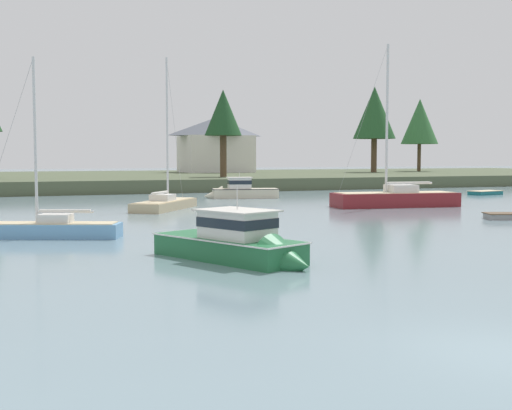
% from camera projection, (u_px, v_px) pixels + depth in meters
% --- Properties ---
extents(ground_plane, '(400.00, 400.00, 0.00)m').
position_uv_depth(ground_plane, '(505.00, 353.00, 12.37)').
color(ground_plane, gray).
extents(far_shore_bank, '(174.38, 45.59, 1.35)m').
position_uv_depth(far_shore_bank, '(71.00, 180.00, 84.75)').
color(far_shore_bank, '#4C563D').
rests_on(far_shore_bank, ground).
extents(dinghy_teal, '(3.86, 2.44, 0.54)m').
position_uv_depth(dinghy_teal, '(485.00, 193.00, 64.09)').
color(dinghy_teal, '#196B70').
rests_on(dinghy_teal, ground).
extents(sailboat_skyblue, '(6.60, 3.87, 8.61)m').
position_uv_depth(sailboat_skyblue, '(49.00, 233.00, 30.05)').
color(sailboat_skyblue, '#669ECC').
rests_on(sailboat_skyblue, ground).
extents(sailboat_sand, '(6.03, 7.19, 11.03)m').
position_uv_depth(sailboat_sand, '(165.00, 206.00, 46.07)').
color(sailboat_sand, tan).
rests_on(sailboat_sand, ground).
extents(sailboat_maroon, '(9.56, 3.89, 12.55)m').
position_uv_depth(sailboat_maroon, '(395.00, 203.00, 48.72)').
color(sailboat_maroon, maroon).
rests_on(sailboat_maroon, ground).
extents(cruiser_cream, '(6.91, 3.42, 3.17)m').
position_uv_depth(cruiser_cream, '(238.00, 193.00, 58.85)').
color(cruiser_cream, beige).
rests_on(cruiser_cream, ground).
extents(cruiser_green, '(4.63, 7.07, 3.43)m').
position_uv_depth(cruiser_green, '(242.00, 250.00, 23.12)').
color(cruiser_green, '#236B3D').
rests_on(cruiser_green, ground).
extents(shore_tree_center, '(6.35, 6.35, 12.82)m').
position_uv_depth(shore_tree_center, '(374.00, 113.00, 98.84)').
color(shore_tree_center, brown).
rests_on(shore_tree_center, far_shore_bank).
extents(shore_tree_inland_b, '(4.30, 4.30, 10.05)m').
position_uv_depth(shore_tree_inland_b, '(223.00, 114.00, 75.84)').
color(shore_tree_inland_b, brown).
rests_on(shore_tree_inland_b, far_shore_bank).
extents(shore_tree_far_left, '(5.88, 5.88, 11.57)m').
position_uv_depth(shore_tree_far_left, '(420.00, 122.00, 105.39)').
color(shore_tree_far_left, brown).
rests_on(shore_tree_far_left, far_shore_bank).
extents(cottage_near_water, '(10.63, 9.25, 8.21)m').
position_uv_depth(cottage_near_water, '(215.00, 144.00, 99.58)').
color(cottage_near_water, silver).
rests_on(cottage_near_water, far_shore_bank).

